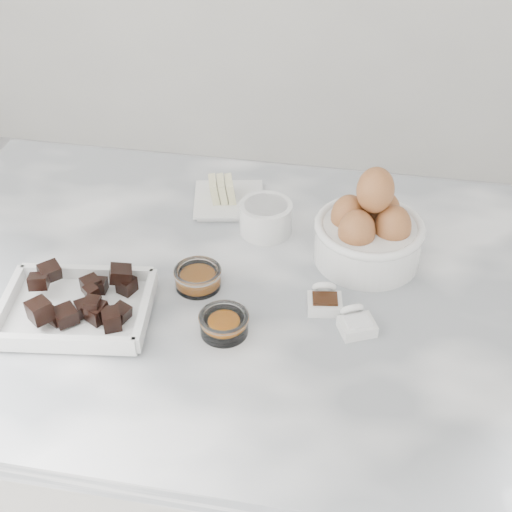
{
  "coord_description": "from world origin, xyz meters",
  "views": [
    {
      "loc": [
        0.19,
        -0.89,
        1.7
      ],
      "look_at": [
        0.02,
        0.03,
        0.98
      ],
      "focal_mm": 50.0,
      "sensor_mm": 36.0,
      "label": 1
    }
  ],
  "objects": [
    {
      "name": "zest_bowl",
      "position": [
        -0.0,
        -0.12,
        0.96
      ],
      "size": [
        0.08,
        0.08,
        0.03
      ],
      "color": "white",
      "rests_on": "marble_slab"
    },
    {
      "name": "room_shell",
      "position": [
        0.0,
        0.0,
        1.4
      ],
      "size": [
        4.0,
        4.0,
        2.8
      ],
      "primitive_type": null,
      "color": "white",
      "rests_on": "ground"
    },
    {
      "name": "egg_bowl",
      "position": [
        0.2,
        0.11,
        1.0
      ],
      "size": [
        0.19,
        0.19,
        0.18
      ],
      "color": "white",
      "rests_on": "marble_slab"
    },
    {
      "name": "honey_bowl",
      "position": [
        -0.07,
        -0.02,
        0.96
      ],
      "size": [
        0.08,
        0.08,
        0.03
      ],
      "color": "white",
      "rests_on": "marble_slab"
    },
    {
      "name": "sugar_ramekin",
      "position": [
        0.01,
        0.16,
        0.97
      ],
      "size": [
        0.1,
        0.1,
        0.06
      ],
      "color": "white",
      "rests_on": "marble_slab"
    },
    {
      "name": "vanilla_spoon",
      "position": [
        0.14,
        -0.03,
        0.95
      ],
      "size": [
        0.06,
        0.07,
        0.04
      ],
      "color": "white",
      "rests_on": "marble_slab"
    },
    {
      "name": "chocolate_dish",
      "position": [
        -0.24,
        -0.12,
        0.96
      ],
      "size": [
        0.25,
        0.21,
        0.06
      ],
      "color": "white",
      "rests_on": "marble_slab"
    },
    {
      "name": "butter_plate",
      "position": [
        -0.07,
        0.23,
        0.96
      ],
      "size": [
        0.15,
        0.15,
        0.06
      ],
      "color": "white",
      "rests_on": "marble_slab"
    },
    {
      "name": "cabinet",
      "position": [
        0.0,
        0.0,
        0.45
      ],
      "size": [
        1.1,
        0.7,
        0.9
      ],
      "primitive_type": "cube",
      "color": "beige",
      "rests_on": "ground"
    },
    {
      "name": "salt_spoon",
      "position": [
        0.19,
        -0.07,
        0.95
      ],
      "size": [
        0.07,
        0.08,
        0.04
      ],
      "color": "white",
      "rests_on": "marble_slab"
    },
    {
      "name": "marble_slab",
      "position": [
        0.0,
        0.0,
        0.92
      ],
      "size": [
        1.2,
        0.8,
        0.04
      ],
      "primitive_type": "cube",
      "color": "white",
      "rests_on": "cabinet"
    }
  ]
}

